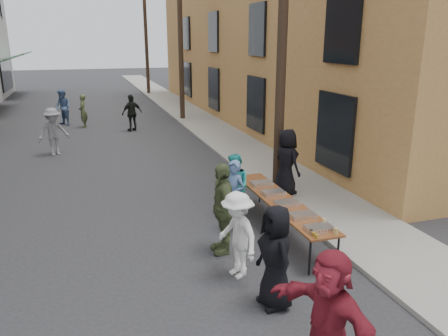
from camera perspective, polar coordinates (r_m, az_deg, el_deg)
ground at (r=8.72m, az=-11.31°, el=-12.24°), size 120.00×120.00×0.00m
sidewalk at (r=23.70m, az=-3.76°, el=6.50°), size 2.20×60.00×0.10m
building_ochre at (r=24.67m, az=11.24°, el=18.17°), size 10.00×28.00×10.00m
utility_pole_near at (r=11.77m, az=7.68°, el=18.09°), size 0.26×0.26×9.00m
utility_pole_mid at (r=23.19m, az=-5.73°, el=17.29°), size 0.26×0.26×9.00m
utility_pole_far at (r=35.00m, az=-10.16°, el=16.82°), size 0.26×0.26×9.00m
serving_table at (r=9.69m, az=7.42°, el=-4.39°), size 0.70×4.00×0.75m
catering_tray_sausage at (r=8.32m, az=12.31°, el=-7.69°), size 0.50×0.33×0.08m
catering_tray_foil_b at (r=8.83m, az=10.21°, el=-6.09°), size 0.50×0.33×0.08m
catering_tray_buns at (r=9.41m, az=8.22°, el=-4.57°), size 0.50×0.33×0.08m
catering_tray_foil_d at (r=10.00m, az=6.47°, el=-3.21°), size 0.50×0.33×0.08m
catering_tray_buns_end at (r=10.60m, az=4.92°, el=-2.01°), size 0.50×0.33×0.08m
condiment_jar_a at (r=7.98m, az=12.01°, el=-8.75°), size 0.07×0.07×0.08m
condiment_jar_b at (r=8.06m, az=11.66°, el=-8.47°), size 0.07×0.07×0.08m
condiment_jar_c at (r=8.13m, az=11.31°, el=-8.19°), size 0.07×0.07×0.08m
cup_stack at (r=8.21m, az=14.42°, el=-8.01°), size 0.08×0.08×0.12m
guest_front_a at (r=7.04m, az=6.72°, el=-11.47°), size 0.59×0.87×1.71m
guest_front_b at (r=9.71m, az=1.28°, el=-3.62°), size 0.62×0.70×1.61m
guest_front_c at (r=10.40m, az=1.44°, el=-2.39°), size 0.74×0.87×1.55m
guest_front_d at (r=7.84m, az=1.75°, el=-8.74°), size 0.83×1.15×1.60m
guest_front_e at (r=8.66m, az=-0.21°, el=-5.30°), size 0.51×1.11×1.86m
guest_queue_back at (r=5.76m, az=13.45°, el=-18.40°), size 1.03×1.73×1.77m
server at (r=11.81m, az=8.19°, el=0.81°), size 0.75×0.97×1.78m
passerby_left at (r=17.27m, az=-21.39°, el=4.44°), size 1.29×1.02×1.75m
passerby_mid at (r=20.88m, az=-11.92°, el=7.05°), size 1.08×0.75×1.70m
passerby_right at (r=22.36m, az=-17.95°, el=7.09°), size 0.45×0.62×1.60m
passerby_far at (r=23.26m, az=-20.28°, el=7.41°), size 1.05×1.09×1.76m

